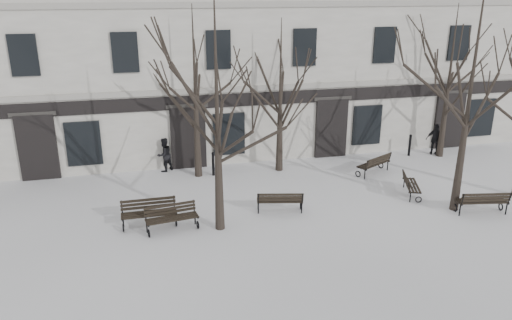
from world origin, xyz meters
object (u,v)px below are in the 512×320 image
object	(u,v)px
tree_2	(474,64)
bench_5	(410,185)
tree_1	(216,83)
bench_2	(483,201)
bench_1	(280,201)
bench_4	(375,164)
bench_3	(149,212)
bench_0	(172,217)

from	to	relation	value
tree_2	bench_5	size ratio (longest dim) A/B	5.17
tree_1	bench_2	xyz separation A→B (m)	(9.70, -1.07, -4.64)
bench_1	bench_5	bearing A→B (deg)	-163.71
bench_1	bench_4	xyz separation A→B (m)	(5.27, 2.92, 0.03)
bench_4	bench_5	size ratio (longest dim) A/B	1.10
tree_1	bench_5	size ratio (longest dim) A/B	4.84
tree_2	bench_2	xyz separation A→B (m)	(0.75, -0.59, -5.00)
bench_1	bench_3	distance (m)	4.81
bench_0	bench_2	distance (m)	11.42
tree_2	bench_3	world-z (taller)	tree_2
tree_2	bench_2	size ratio (longest dim) A/B	4.53
bench_3	bench_4	xyz separation A→B (m)	(10.08, 2.93, -0.03)
tree_1	bench_4	world-z (taller)	tree_1
bench_2	bench_3	distance (m)	12.24
bench_5	bench_4	bearing A→B (deg)	27.75
bench_1	bench_5	size ratio (longest dim) A/B	1.05
tree_2	bench_4	size ratio (longest dim) A/B	4.68
bench_2	bench_4	world-z (taller)	bench_2
bench_1	bench_3	bearing A→B (deg)	12.52
tree_2	bench_5	world-z (taller)	tree_2
tree_1	tree_2	size ratio (longest dim) A/B	0.94
bench_4	tree_2	bearing A→B (deg)	78.77
bench_0	bench_3	size ratio (longest dim) A/B	0.97
bench_2	bench_4	distance (m)	5.19
bench_0	bench_4	size ratio (longest dim) A/B	1.00
bench_4	bench_5	distance (m)	2.55
bench_1	bench_4	distance (m)	6.02
tree_1	bench_5	xyz separation A→B (m)	(8.02, 1.19, -4.71)
bench_0	bench_5	size ratio (longest dim) A/B	1.10
bench_3	bench_4	distance (m)	10.49
bench_1	bench_2	size ratio (longest dim) A/B	0.92
bench_0	bench_2	bearing A→B (deg)	-15.29
tree_2	bench_3	xyz separation A→B (m)	(-11.34, 1.26, -4.98)
tree_1	bench_4	distance (m)	9.72
tree_2	bench_2	distance (m)	5.09
bench_0	bench_2	world-z (taller)	bench_2
bench_2	bench_4	xyz separation A→B (m)	(-2.02, 4.79, -0.01)
tree_2	bench_3	distance (m)	12.45
bench_0	tree_1	bearing A→B (deg)	-18.02
bench_4	bench_3	bearing A→B (deg)	-11.81
bench_1	bench_3	size ratio (longest dim) A/B	0.93
bench_3	tree_2	bearing A→B (deg)	-7.22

